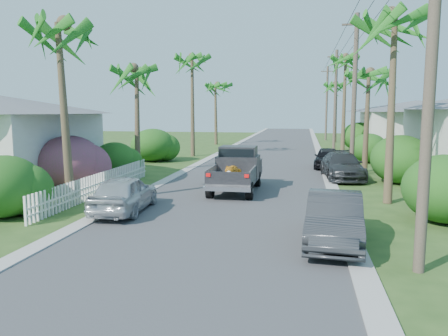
% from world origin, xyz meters
% --- Properties ---
extents(ground, '(120.00, 120.00, 0.00)m').
position_xyz_m(ground, '(0.00, 0.00, 0.00)').
color(ground, '#2A481B').
rests_on(ground, ground).
extents(road, '(8.00, 100.00, 0.02)m').
position_xyz_m(road, '(0.00, 25.00, 0.01)').
color(road, '#38383A').
rests_on(road, ground).
extents(curb_left, '(0.60, 100.00, 0.06)m').
position_xyz_m(curb_left, '(-4.30, 25.00, 0.03)').
color(curb_left, '#A5A39E').
rests_on(curb_left, ground).
extents(curb_right, '(0.60, 100.00, 0.06)m').
position_xyz_m(curb_right, '(4.30, 25.00, 0.03)').
color(curb_right, '#A5A39E').
rests_on(curb_right, ground).
extents(pickup_truck, '(1.98, 5.12, 2.06)m').
position_xyz_m(pickup_truck, '(-0.17, 7.71, 1.01)').
color(pickup_truck, black).
rests_on(pickup_truck, ground).
extents(parked_car_rn, '(1.79, 4.40, 1.42)m').
position_xyz_m(parked_car_rn, '(3.78, -0.10, 0.71)').
color(parked_car_rn, '#2F3134').
rests_on(parked_car_rn, ground).
extents(parked_car_rm, '(2.43, 5.02, 1.41)m').
position_xyz_m(parked_car_rm, '(5.00, 12.04, 0.70)').
color(parked_car_rm, '#27292B').
rests_on(parked_car_rm, ground).
extents(parked_car_rf, '(1.90, 4.01, 1.32)m').
position_xyz_m(parked_car_rf, '(4.43, 16.54, 0.66)').
color(parked_car_rf, black).
rests_on(parked_car_rf, ground).
extents(parked_car_ln, '(1.90, 4.16, 1.38)m').
position_xyz_m(parked_car_ln, '(-3.60, 2.42, 0.69)').
color(parked_car_ln, '#BABDC1').
rests_on(parked_car_ln, ground).
extents(palm_l_a, '(4.40, 4.40, 8.20)m').
position_xyz_m(palm_l_a, '(-6.20, 3.00, 6.93)').
color(palm_l_a, brown).
rests_on(palm_l_a, ground).
extents(palm_l_b, '(4.40, 4.40, 7.40)m').
position_xyz_m(palm_l_b, '(-6.80, 12.00, 6.15)').
color(palm_l_b, brown).
rests_on(palm_l_b, ground).
extents(palm_l_c, '(4.40, 4.40, 9.20)m').
position_xyz_m(palm_l_c, '(-6.00, 22.00, 7.91)').
color(palm_l_c, brown).
rests_on(palm_l_c, ground).
extents(palm_l_d, '(4.40, 4.40, 7.70)m').
position_xyz_m(palm_l_d, '(-6.50, 34.00, 6.44)').
color(palm_l_d, brown).
rests_on(palm_l_d, ground).
extents(palm_r_a, '(4.40, 4.40, 8.70)m').
position_xyz_m(palm_r_a, '(6.30, 6.00, 7.42)').
color(palm_r_a, brown).
rests_on(palm_r_a, ground).
extents(palm_r_b, '(4.40, 4.40, 7.20)m').
position_xyz_m(palm_r_b, '(6.60, 15.00, 5.95)').
color(palm_r_b, brown).
rests_on(palm_r_b, ground).
extents(palm_r_c, '(4.40, 4.40, 9.40)m').
position_xyz_m(palm_r_c, '(6.20, 26.00, 8.11)').
color(palm_r_c, brown).
rests_on(palm_r_c, ground).
extents(palm_r_d, '(4.40, 4.40, 8.00)m').
position_xyz_m(palm_r_d, '(6.50, 40.00, 6.74)').
color(palm_r_d, brown).
rests_on(palm_r_d, ground).
extents(shrub_l_a, '(2.60, 2.86, 2.20)m').
position_xyz_m(shrub_l_a, '(-7.50, 1.00, 1.10)').
color(shrub_l_a, '#184C15').
rests_on(shrub_l_a, ground).
extents(shrub_l_b, '(3.00, 3.30, 2.60)m').
position_xyz_m(shrub_l_b, '(-7.80, 6.00, 1.30)').
color(shrub_l_b, '#C51C73').
rests_on(shrub_l_b, ground).
extents(shrub_l_c, '(2.40, 2.64, 2.00)m').
position_xyz_m(shrub_l_c, '(-7.40, 10.00, 1.00)').
color(shrub_l_c, '#184C15').
rests_on(shrub_l_c, ground).
extents(shrub_l_d, '(3.20, 3.52, 2.40)m').
position_xyz_m(shrub_l_d, '(-8.00, 18.00, 1.20)').
color(shrub_l_d, '#184C15').
rests_on(shrub_l_d, ground).
extents(shrub_r_a, '(2.80, 3.08, 2.30)m').
position_xyz_m(shrub_r_a, '(7.60, 3.00, 1.15)').
color(shrub_r_a, '#184C15').
rests_on(shrub_r_a, ground).
extents(shrub_r_b, '(3.00, 3.30, 2.50)m').
position_xyz_m(shrub_r_b, '(7.80, 11.00, 1.25)').
color(shrub_r_b, '#184C15').
rests_on(shrub_r_b, ground).
extents(shrub_r_c, '(2.60, 2.86, 2.10)m').
position_xyz_m(shrub_r_c, '(7.50, 20.00, 1.05)').
color(shrub_r_c, '#184C15').
rests_on(shrub_r_c, ground).
extents(shrub_r_d, '(3.20, 3.52, 2.60)m').
position_xyz_m(shrub_r_d, '(8.00, 30.00, 1.30)').
color(shrub_r_d, '#184C15').
rests_on(shrub_r_d, ground).
extents(picket_fence, '(0.10, 11.00, 1.00)m').
position_xyz_m(picket_fence, '(-6.00, 5.50, 0.50)').
color(picket_fence, white).
rests_on(picket_fence, ground).
extents(house_right_far, '(9.00, 8.00, 4.60)m').
position_xyz_m(house_right_far, '(13.00, 30.00, 2.12)').
color(house_right_far, silver).
rests_on(house_right_far, ground).
extents(utility_pole_a, '(1.60, 0.26, 9.00)m').
position_xyz_m(utility_pole_a, '(5.60, -2.00, 4.60)').
color(utility_pole_a, brown).
rests_on(utility_pole_a, ground).
extents(utility_pole_b, '(1.60, 0.26, 9.00)m').
position_xyz_m(utility_pole_b, '(5.60, 13.00, 4.60)').
color(utility_pole_b, brown).
rests_on(utility_pole_b, ground).
extents(utility_pole_c, '(1.60, 0.26, 9.00)m').
position_xyz_m(utility_pole_c, '(5.60, 28.00, 4.60)').
color(utility_pole_c, brown).
rests_on(utility_pole_c, ground).
extents(utility_pole_d, '(1.60, 0.26, 9.00)m').
position_xyz_m(utility_pole_d, '(5.60, 43.00, 4.60)').
color(utility_pole_d, brown).
rests_on(utility_pole_d, ground).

